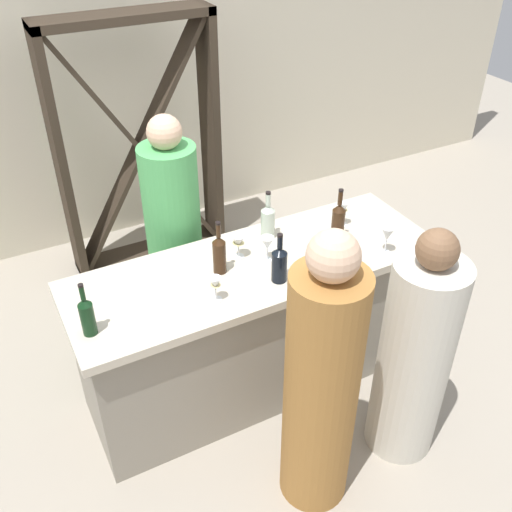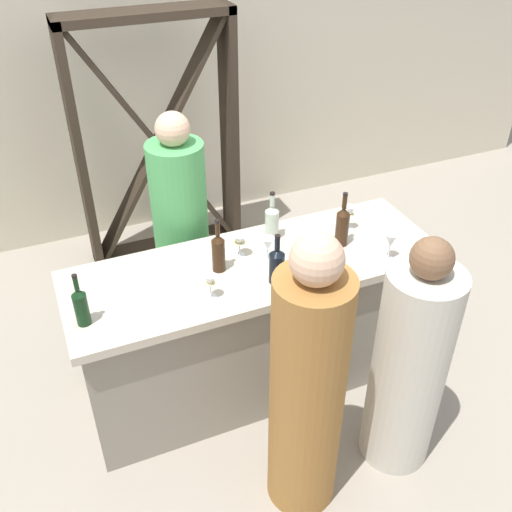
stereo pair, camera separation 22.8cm
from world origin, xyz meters
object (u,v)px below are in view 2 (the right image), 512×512
object	(u,v)px
wine_bottle_center_near_black	(277,264)
wine_glass_near_center	(210,282)
person_left_guest	(307,392)
wine_bottle_second_left_amber_brown	(218,252)
person_center_guest	(409,367)
wine_glass_far_left	(239,242)
wine_bottle_rightmost_amber_brown	(342,225)
wine_glass_near_right	(268,245)
wine_bottle_second_right_clear_pale	(272,221)
wine_rack	(158,144)
wine_bottle_leftmost_dark_green	(81,305)
wine_glass_far_center	(350,213)
person_right_guest	(182,241)
wine_glass_near_left	(391,241)

from	to	relation	value
wine_bottle_center_near_black	wine_glass_near_center	size ratio (longest dim) A/B	2.02
wine_glass_near_center	person_left_guest	size ratio (longest dim) A/B	0.09
wine_bottle_second_left_amber_brown	wine_glass_near_center	world-z (taller)	wine_bottle_second_left_amber_brown
person_center_guest	wine_glass_far_left	bearing A→B (deg)	48.60
wine_bottle_rightmost_amber_brown	person_left_guest	xyz separation A→B (m)	(-0.61, -0.79, -0.30)
wine_bottle_second_left_amber_brown	wine_glass_near_right	xyz separation A→B (m)	(0.28, -0.03, -0.01)
wine_bottle_second_right_clear_pale	person_center_guest	world-z (taller)	person_center_guest
wine_rack	wine_bottle_second_left_amber_brown	bearing A→B (deg)	-93.29
wine_glass_near_right	wine_bottle_leftmost_dark_green	bearing A→B (deg)	-172.66
wine_glass_far_center	person_left_guest	size ratio (longest dim) A/B	0.10
wine_glass_far_left	person_right_guest	distance (m)	0.62
wine_bottle_center_near_black	wine_glass_far_left	bearing A→B (deg)	107.74
wine_bottle_rightmost_amber_brown	wine_bottle_second_right_clear_pale	bearing A→B (deg)	147.89
wine_glass_near_left	person_right_guest	distance (m)	1.32
person_center_guest	person_right_guest	world-z (taller)	person_right_guest
wine_glass_near_left	wine_rack	bearing A→B (deg)	113.18
wine_bottle_center_near_black	wine_glass_near_left	xyz separation A→B (m)	(0.66, -0.05, 0.01)
wine_bottle_center_near_black	wine_bottle_rightmost_amber_brown	bearing A→B (deg)	20.02
wine_glass_near_center	person_right_guest	xyz separation A→B (m)	(0.08, 0.81, -0.27)
wine_bottle_rightmost_amber_brown	person_right_guest	xyz separation A→B (m)	(-0.77, 0.64, -0.30)
person_right_guest	wine_bottle_center_near_black	bearing A→B (deg)	32.97
wine_glass_far_center	wine_rack	bearing A→B (deg)	116.39
wine_bottle_rightmost_amber_brown	wine_glass_far_center	bearing A→B (deg)	44.94
wine_bottle_center_near_black	wine_glass_far_center	distance (m)	0.68
wine_glass_far_center	wine_glass_far_left	bearing A→B (deg)	-179.32
wine_bottle_rightmost_amber_brown	person_left_guest	distance (m)	1.04
wine_rack	wine_glass_far_left	size ratio (longest dim) A/B	13.74
wine_bottle_second_left_amber_brown	wine_bottle_center_near_black	bearing A→B (deg)	-41.32
person_right_guest	wine_glass_far_center	bearing A→B (deg)	73.89
person_center_guest	person_left_guest	bearing A→B (deg)	108.24
wine_bottle_second_left_amber_brown	wine_glass_far_left	size ratio (longest dim) A/B	2.24
wine_rack	person_left_guest	xyz separation A→B (m)	(0.03, -2.45, -0.22)
wine_glass_far_left	wine_bottle_center_near_black	bearing A→B (deg)	-72.26
wine_bottle_center_near_black	wine_bottle_rightmost_amber_brown	distance (m)	0.52
wine_bottle_leftmost_dark_green	person_center_guest	world-z (taller)	person_center_guest
wine_glass_near_right	person_right_guest	world-z (taller)	person_right_guest
wine_rack	wine_bottle_center_near_black	xyz separation A→B (m)	(0.15, -1.84, 0.06)
wine_bottle_leftmost_dark_green	person_left_guest	size ratio (longest dim) A/B	0.18
wine_bottle_leftmost_dark_green	wine_glass_far_left	size ratio (longest dim) A/B	2.06
wine_rack	wine_glass_near_center	world-z (taller)	wine_rack
wine_rack	wine_bottle_leftmost_dark_green	world-z (taller)	wine_rack
wine_glass_near_left	wine_glass_near_right	distance (m)	0.67
wine_bottle_leftmost_dark_green	person_right_guest	world-z (taller)	person_right_guest
wine_rack	person_right_guest	bearing A→B (deg)	-97.42
wine_glass_far_left	person_right_guest	bearing A→B (deg)	110.06
wine_rack	person_center_guest	size ratio (longest dim) A/B	1.36
wine_bottle_second_right_clear_pale	wine_bottle_rightmost_amber_brown	size ratio (longest dim) A/B	0.90
person_left_guest	person_center_guest	bearing A→B (deg)	-104.46
wine_glass_near_center	person_center_guest	xyz separation A→B (m)	(0.84, -0.59, -0.37)
wine_rack	wine_bottle_leftmost_dark_green	bearing A→B (deg)	-115.23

